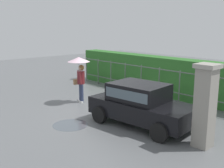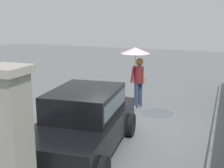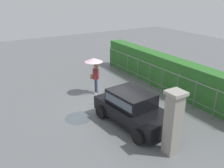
# 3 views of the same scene
# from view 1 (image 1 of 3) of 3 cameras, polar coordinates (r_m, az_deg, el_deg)

# --- Properties ---
(ground_plane) EXTENTS (40.00, 40.00, 0.00)m
(ground_plane) POSITION_cam_1_polar(r_m,az_deg,el_deg) (11.12, -0.22, -5.88)
(ground_plane) COLOR slate
(car) EXTENTS (3.87, 2.17, 1.48)m
(car) POSITION_cam_1_polar(r_m,az_deg,el_deg) (9.57, 5.99, -3.91)
(car) COLOR black
(car) RESTS_ON ground
(pedestrian) EXTENTS (0.98, 0.98, 2.08)m
(pedestrian) POSITION_cam_1_polar(r_m,az_deg,el_deg) (12.24, -6.82, 3.14)
(pedestrian) COLOR #2D3856
(pedestrian) RESTS_ON ground
(gate_pillar) EXTENTS (0.60, 0.60, 2.42)m
(gate_pillar) POSITION_cam_1_polar(r_m,az_deg,el_deg) (8.12, 18.93, -4.24)
(gate_pillar) COLOR gray
(gate_pillar) RESTS_ON ground
(fence_section) EXTENTS (10.39, 0.05, 1.50)m
(fence_section) POSITION_cam_1_polar(r_m,az_deg,el_deg) (13.56, 7.92, 0.89)
(fence_section) COLOR #59605B
(fence_section) RESTS_ON ground
(hedge_row) EXTENTS (11.34, 0.90, 1.90)m
(hedge_row) POSITION_cam_1_polar(r_m,az_deg,el_deg) (14.13, 9.94, 1.80)
(hedge_row) COLOR #2D6B28
(hedge_row) RESTS_ON ground
(puddle_near) EXTENTS (1.25, 1.25, 0.00)m
(puddle_near) POSITION_cam_1_polar(r_m,az_deg,el_deg) (9.83, -8.72, -8.48)
(puddle_near) COLOR #4C545B
(puddle_near) RESTS_ON ground
(puddle_far) EXTENTS (1.03, 1.03, 0.00)m
(puddle_far) POSITION_cam_1_polar(r_m,az_deg,el_deg) (12.76, -2.41, -3.51)
(puddle_far) COLOR #4C545B
(puddle_far) RESTS_ON ground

